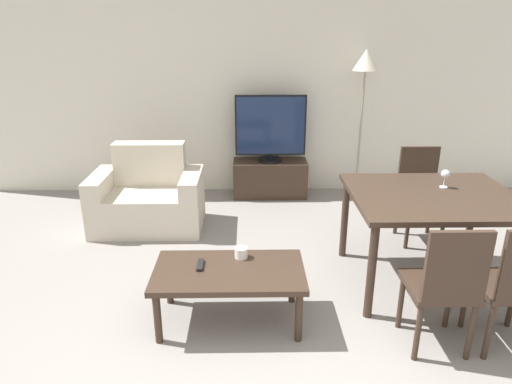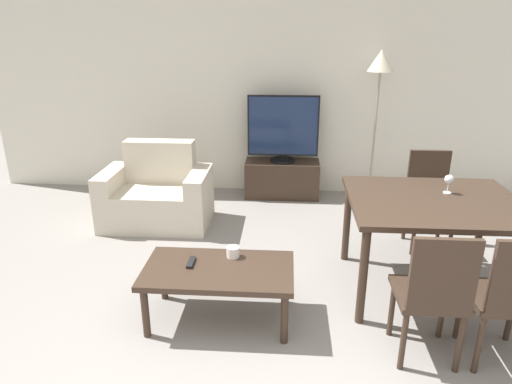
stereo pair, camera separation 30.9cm
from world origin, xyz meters
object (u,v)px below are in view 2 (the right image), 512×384
(tv_stand, at_px, (282,179))
(floor_lamp, at_px, (380,74))
(coffee_table, at_px, (219,274))
(tv, at_px, (283,129))
(dining_chair_near, at_px, (434,292))
(armchair, at_px, (157,196))
(dining_chair_far, at_px, (429,195))
(remote_primary, at_px, (191,262))
(dining_table, at_px, (434,210))
(cup_white_near, at_px, (233,252))
(dining_chair_near_right, at_px, (511,295))
(wine_glass_left, at_px, (449,180))

(tv_stand, relative_size, floor_lamp, 0.51)
(coffee_table, bearing_deg, tv, 81.05)
(dining_chair_near, bearing_deg, armchair, 138.23)
(dining_chair_far, xyz_separation_m, remote_primary, (-1.95, -1.27, -0.08))
(tv_stand, height_order, coffee_table, tv_stand)
(armchair, relative_size, coffee_table, 1.06)
(tv, distance_m, dining_chair_far, 1.84)
(tv_stand, distance_m, dining_table, 2.36)
(armchair, xyz_separation_m, cup_white_near, (0.96, -1.46, 0.15))
(dining_chair_near, height_order, floor_lamp, floor_lamp)
(dining_table, height_order, dining_chair_far, dining_chair_far)
(dining_chair_near, distance_m, dining_chair_far, 1.71)
(floor_lamp, bearing_deg, tv_stand, 176.77)
(armchair, bearing_deg, tv, 34.31)
(armchair, bearing_deg, dining_chair_far, -6.80)
(dining_chair_near_right, distance_m, floor_lamp, 2.96)
(dining_chair_near_right, bearing_deg, dining_chair_far, 90.00)
(dining_chair_near, relative_size, wine_glass_left, 6.05)
(dining_chair_near_right, bearing_deg, coffee_table, 169.10)
(remote_primary, bearing_deg, armchair, 113.42)
(tv, relative_size, dining_chair_near, 0.93)
(dining_chair_near_right, bearing_deg, cup_white_near, 163.23)
(dining_table, relative_size, remote_primary, 8.27)
(dining_chair_near, bearing_deg, floor_lamp, 87.76)
(armchair, xyz_separation_m, floor_lamp, (2.31, 0.82, 1.16))
(remote_primary, bearing_deg, dining_chair_far, 33.07)
(armchair, height_order, tv, tv)
(tv, xyz_separation_m, dining_chair_near_right, (1.36, -2.84, -0.33))
(dining_chair_near, bearing_deg, dining_chair_near_right, 0.00)
(tv_stand, relative_size, wine_glass_left, 5.98)
(dining_table, bearing_deg, dining_chair_near, -104.72)
(tv, height_order, cup_white_near, tv)
(dining_table, xyz_separation_m, dining_chair_near, (-0.22, -0.83, -0.18))
(tv, xyz_separation_m, coffee_table, (-0.39, -2.50, -0.47))
(floor_lamp, bearing_deg, coffee_table, -120.30)
(armchair, distance_m, dining_chair_near, 2.96)
(dining_chair_far, relative_size, remote_primary, 5.89)
(cup_white_near, bearing_deg, wine_glass_left, 16.44)
(dining_chair_near_right, xyz_separation_m, remote_primary, (-1.95, 0.38, -0.08))
(dining_chair_far, distance_m, floor_lamp, 1.52)
(cup_white_near, xyz_separation_m, wine_glass_left, (1.58, 0.47, 0.41))
(dining_chair_far, height_order, cup_white_near, dining_chair_far)
(tv_stand, distance_m, cup_white_near, 2.37)
(tv, height_order, coffee_table, tv)
(armchair, relative_size, remote_primary, 7.22)
(coffee_table, bearing_deg, remote_primary, 167.11)
(floor_lamp, distance_m, remote_primary, 3.08)
(dining_table, height_order, remote_primary, dining_table)
(tv, distance_m, coffee_table, 2.58)
(tv_stand, relative_size, coffee_table, 0.86)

